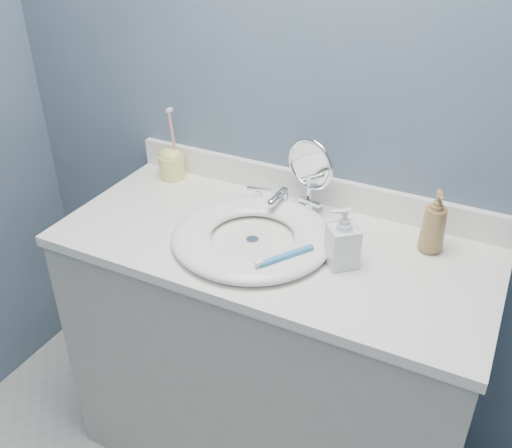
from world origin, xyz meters
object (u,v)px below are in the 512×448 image
Objects in this scene: soap_bottle_amber at (434,222)px; toothbrush_holder at (172,162)px; makeup_mirror at (310,173)px; soap_bottle_clear at (343,237)px.

toothbrush_holder is (-0.87, 0.05, -0.03)m from soap_bottle_amber.
makeup_mirror is 1.32× the size of soap_bottle_amber.
toothbrush_holder reaches higher than soap_bottle_clear.
makeup_mirror is 0.96× the size of toothbrush_holder.
soap_bottle_amber is at bearing 8.82° from makeup_mirror.
toothbrush_holder reaches higher than soap_bottle_amber.
soap_bottle_amber is at bearing -3.40° from toothbrush_holder.
makeup_mirror is 0.38m from soap_bottle_amber.
makeup_mirror is at bearing -179.99° from soap_bottle_clear.
toothbrush_holder reaches higher than makeup_mirror.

